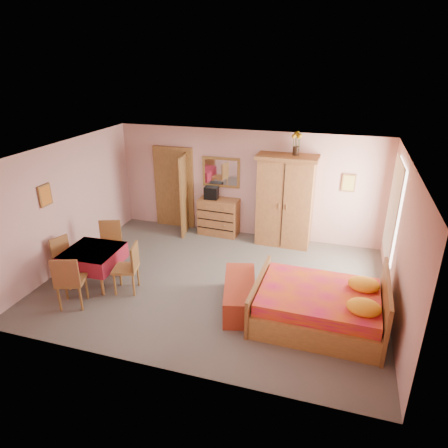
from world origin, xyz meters
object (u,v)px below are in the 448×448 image
(chest_of_drawers, at_px, (219,217))
(chair_south, at_px, (71,280))
(stereo, at_px, (211,193))
(wall_mirror, at_px, (221,172))
(chair_north, at_px, (110,246))
(chair_west, at_px, (67,259))
(wardrobe, at_px, (285,201))
(floor_lamp, at_px, (261,204))
(bench, at_px, (240,294))
(sunflower_vase, at_px, (296,143))
(chair_east, at_px, (125,268))
(bed, at_px, (319,297))
(dining_table, at_px, (95,266))

(chest_of_drawers, xyz_separation_m, chair_south, (-1.55, -3.75, 0.05))
(stereo, bearing_deg, wall_mirror, 50.43)
(chair_north, relative_size, chair_west, 1.14)
(wardrobe, bearing_deg, wall_mirror, 171.79)
(floor_lamp, xyz_separation_m, bench, (0.27, -3.00, -0.65))
(chest_of_drawers, distance_m, sunflower_vase, 2.65)
(chair_east, bearing_deg, sunflower_vase, -55.73)
(sunflower_vase, distance_m, bed, 3.65)
(bed, relative_size, chair_east, 2.20)
(chair_south, bearing_deg, chest_of_drawers, 47.52)
(stereo, bearing_deg, chair_north, -122.82)
(floor_lamp, height_order, chair_east, floor_lamp)
(dining_table, bearing_deg, wardrobe, 41.84)
(stereo, xyz_separation_m, chair_east, (-0.69, -3.03, -0.59))
(floor_lamp, xyz_separation_m, dining_table, (-2.66, -3.06, -0.52))
(chest_of_drawers, xyz_separation_m, bench, (1.32, -2.92, -0.22))
(chair_south, height_order, chair_north, chair_south)
(wall_mirror, height_order, floor_lamp, wall_mirror)
(chest_of_drawers, distance_m, bench, 3.21)
(dining_table, bearing_deg, chair_south, -85.67)
(chair_north, bearing_deg, chair_south, 74.34)
(stereo, distance_m, bench, 3.38)
(stereo, height_order, chair_west, stereo)
(stereo, bearing_deg, chair_east, -102.82)
(chest_of_drawers, distance_m, wardrobe, 1.75)
(chest_of_drawers, height_order, chair_east, chair_east)
(stereo, distance_m, chair_south, 4.02)
(bed, xyz_separation_m, chair_south, (-4.24, -0.77, 0.02))
(chair_north, relative_size, chair_east, 1.02)
(chest_of_drawers, relative_size, sunflower_vase, 1.88)
(wall_mirror, distance_m, wardrobe, 1.73)
(wall_mirror, relative_size, chair_west, 1.08)
(sunflower_vase, bearing_deg, chair_north, -146.34)
(bench, height_order, chair_east, chair_east)
(chest_of_drawers, relative_size, chair_west, 1.12)
(chest_of_drawers, height_order, dining_table, chest_of_drawers)
(dining_table, xyz_separation_m, chair_east, (0.73, -0.07, 0.12))
(floor_lamp, bearing_deg, chair_north, -138.61)
(bench, bearing_deg, chair_east, -176.66)
(floor_lamp, bearing_deg, bench, -84.91)
(chest_of_drawers, relative_size, stereo, 3.00)
(chest_of_drawers, bearing_deg, dining_table, -115.47)
(wall_mirror, bearing_deg, wardrobe, -11.08)
(stereo, distance_m, dining_table, 3.36)
(bed, relative_size, chair_north, 2.15)
(chest_of_drawers, distance_m, wall_mirror, 1.11)
(chair_north, xyz_separation_m, chair_east, (0.79, -0.73, -0.01))
(bed, bearing_deg, wardrobe, 110.91)
(wall_mirror, xyz_separation_m, chair_east, (-0.87, -3.25, -1.07))
(chest_of_drawers, height_order, bed, bed)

